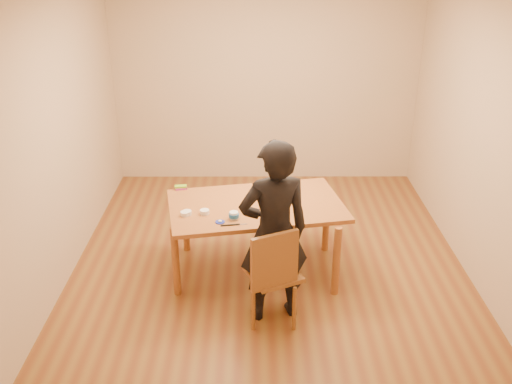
{
  "coord_description": "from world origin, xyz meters",
  "views": [
    {
      "loc": [
        -0.14,
        -5.12,
        3.16
      ],
      "look_at": [
        -0.13,
        -0.22,
        0.9
      ],
      "focal_mm": 40.0,
      "sensor_mm": 36.0,
      "label": 1
    }
  ],
  "objects_px": {
    "person": "(274,233)",
    "dining_table": "(256,206)",
    "cake_plate": "(272,196)",
    "cake": "(272,192)",
    "dining_chair": "(274,274)"
  },
  "relations": [
    {
      "from": "cake_plate",
      "to": "person",
      "type": "bearing_deg",
      "value": -90.7
    },
    {
      "from": "cake",
      "to": "cake_plate",
      "type": "bearing_deg",
      "value": 135.0
    },
    {
      "from": "cake_plate",
      "to": "cake",
      "type": "xyz_separation_m",
      "value": [
        0.0,
        -0.0,
        0.04
      ]
    },
    {
      "from": "dining_table",
      "to": "dining_chair",
      "type": "height_order",
      "value": "dining_table"
    },
    {
      "from": "dining_table",
      "to": "dining_chair",
      "type": "bearing_deg",
      "value": -89.64
    },
    {
      "from": "dining_table",
      "to": "cake",
      "type": "distance_m",
      "value": 0.23
    },
    {
      "from": "cake",
      "to": "person",
      "type": "bearing_deg",
      "value": -90.7
    },
    {
      "from": "dining_table",
      "to": "cake",
      "type": "height_order",
      "value": "cake"
    },
    {
      "from": "cake",
      "to": "dining_table",
      "type": "bearing_deg",
      "value": -138.0
    },
    {
      "from": "person",
      "to": "dining_table",
      "type": "bearing_deg",
      "value": -92.37
    },
    {
      "from": "cake_plate",
      "to": "person",
      "type": "relative_size",
      "value": 0.19
    },
    {
      "from": "dining_chair",
      "to": "cake",
      "type": "distance_m",
      "value": 0.99
    },
    {
      "from": "person",
      "to": "dining_chair",
      "type": "bearing_deg",
      "value": 76.02
    },
    {
      "from": "cake",
      "to": "person",
      "type": "height_order",
      "value": "person"
    },
    {
      "from": "dining_chair",
      "to": "person",
      "type": "distance_m",
      "value": 0.39
    }
  ]
}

